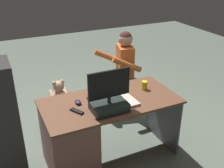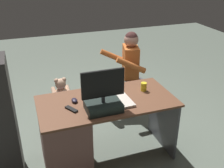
{
  "view_description": "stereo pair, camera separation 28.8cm",
  "coord_description": "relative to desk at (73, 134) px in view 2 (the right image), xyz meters",
  "views": [
    {
      "loc": [
        1.03,
        2.62,
        2.1
      ],
      "look_at": [
        -0.17,
        0.08,
        0.75
      ],
      "focal_mm": 43.3,
      "sensor_mm": 36.0,
      "label": 1
    },
    {
      "loc": [
        0.77,
        2.73,
        2.1
      ],
      "look_at": [
        -0.17,
        0.08,
        0.75
      ],
      "focal_mm": 43.3,
      "sensor_mm": 36.0,
      "label": 2
    }
  ],
  "objects": [
    {
      "name": "ground_plane",
      "position": [
        -0.38,
        -0.39,
        -0.39
      ],
      "size": [
        10.0,
        10.0,
        0.0
      ],
      "primitive_type": "plane",
      "color": "slate"
    },
    {
      "name": "desk",
      "position": [
        0.0,
        0.0,
        0.0
      ],
      "size": [
        1.43,
        0.71,
        0.73
      ],
      "color": "brown",
      "rests_on": "ground_plane"
    },
    {
      "name": "monitor",
      "position": [
        -0.28,
        0.17,
        0.46
      ],
      "size": [
        0.42,
        0.25,
        0.42
      ],
      "color": "black",
      "rests_on": "desk"
    },
    {
      "name": "keyboard",
      "position": [
        -0.38,
        -0.07,
        0.35
      ],
      "size": [
        0.42,
        0.14,
        0.02
      ],
      "primitive_type": "cube",
      "color": "black",
      "rests_on": "desk"
    },
    {
      "name": "computer_mouse",
      "position": [
        -0.05,
        -0.08,
        0.36
      ],
      "size": [
        0.06,
        0.1,
        0.04
      ],
      "primitive_type": "ellipsoid",
      "color": "#231D2D",
      "rests_on": "desk"
    },
    {
      "name": "cup",
      "position": [
        -0.83,
        -0.08,
        0.39
      ],
      "size": [
        0.07,
        0.07,
        0.1
      ],
      "primitive_type": "cylinder",
      "color": "yellow",
      "rests_on": "desk"
    },
    {
      "name": "tv_remote",
      "position": [
        0.01,
        0.07,
        0.35
      ],
      "size": [
        0.11,
        0.15,
        0.02
      ],
      "primitive_type": "cube",
      "rotation": [
        0.0,
        0.0,
        0.51
      ],
      "color": "black",
      "rests_on": "desk"
    },
    {
      "name": "notebook_binder",
      "position": [
        -0.49,
        0.08,
        0.35
      ],
      "size": [
        0.23,
        0.31,
        0.02
      ],
      "primitive_type": "cube",
      "rotation": [
        0.0,
        0.0,
        0.04
      ],
      "color": "beige",
      "rests_on": "desk"
    },
    {
      "name": "office_chair_teddy",
      "position": [
        -0.0,
        -0.67,
        -0.15
      ],
      "size": [
        0.54,
        0.54,
        0.44
      ],
      "color": "black",
      "rests_on": "ground_plane"
    },
    {
      "name": "teddy_bear",
      "position": [
        -0.0,
        -0.68,
        0.19
      ],
      "size": [
        0.23,
        0.23,
        0.31
      ],
      "color": "#DCAC8B",
      "rests_on": "office_chair_teddy"
    },
    {
      "name": "visitor_chair",
      "position": [
        -1.04,
        -0.94,
        -0.15
      ],
      "size": [
        0.56,
        0.56,
        0.44
      ],
      "color": "black",
      "rests_on": "ground_plane"
    },
    {
      "name": "person",
      "position": [
        -0.96,
        -0.92,
        0.29
      ],
      "size": [
        0.61,
        0.56,
        1.16
      ],
      "color": "#D16A2E",
      "rests_on": "ground_plane"
    }
  ]
}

